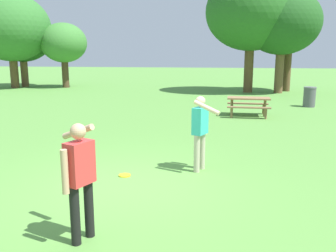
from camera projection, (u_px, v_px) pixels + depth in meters
name	position (u px, v px, depth m)	size (l,w,h in m)	color
ground_plane	(123.00, 185.00, 6.95)	(120.00, 120.00, 0.00)	#568E3D
person_thrower	(79.00, 173.00, 4.73)	(0.61, 0.78, 1.64)	black
person_catcher	(201.00, 128.00, 7.65)	(0.61, 0.78, 1.64)	#B7AD93
frisbee	(125.00, 175.00, 7.49)	(0.25, 0.25, 0.03)	yellow
picnic_table_near	(248.00, 102.00, 14.56)	(1.72, 1.45, 0.77)	olive
trash_can_further_along	(309.00, 97.00, 17.12)	(0.59, 0.59, 0.96)	#515156
tree_tall_left	(10.00, 28.00, 25.84)	(5.71, 5.71, 6.82)	brown
tree_broad_center	(22.00, 36.00, 26.96)	(4.55, 4.55, 5.77)	brown
tree_far_right	(64.00, 43.00, 26.39)	(3.41, 3.41, 4.76)	#4C3823
tree_slender_mid	(251.00, 12.00, 22.68)	(5.80, 5.80, 7.62)	brown
tree_back_left	(282.00, 22.00, 22.40)	(4.80, 4.80, 6.52)	brown
tree_back_right	(290.00, 21.00, 23.51)	(3.43, 3.43, 6.16)	brown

